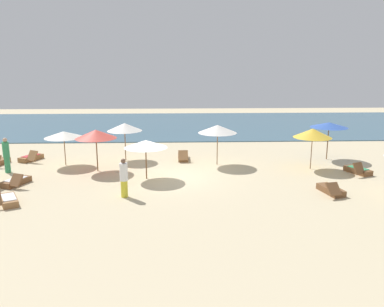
% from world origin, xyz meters
% --- Properties ---
extents(ground_plane, '(60.00, 60.00, 0.00)m').
position_xyz_m(ground_plane, '(0.00, 0.00, 0.00)').
color(ground_plane, beige).
extents(ocean_water, '(48.00, 16.00, 0.06)m').
position_xyz_m(ocean_water, '(0.00, 17.00, 0.03)').
color(ocean_water, '#3D6075').
rests_on(ocean_water, ground_plane).
extents(umbrella_0, '(2.18, 2.18, 2.01)m').
position_xyz_m(umbrella_0, '(-1.22, -0.14, 1.82)').
color(umbrella_0, brown).
rests_on(umbrella_0, ground_plane).
extents(umbrella_1, '(2.23, 2.23, 2.28)m').
position_xyz_m(umbrella_1, '(9.51, 3.61, 2.12)').
color(umbrella_1, brown).
rests_on(umbrella_1, ground_plane).
extents(umbrella_3, '(2.09, 2.09, 2.26)m').
position_xyz_m(umbrella_3, '(-2.79, 3.90, 2.02)').
color(umbrella_3, brown).
rests_on(umbrella_3, ground_plane).
extents(umbrella_4, '(2.22, 2.22, 2.33)m').
position_xyz_m(umbrella_4, '(2.67, 2.56, 2.10)').
color(umbrella_4, brown).
rests_on(umbrella_4, ground_plane).
extents(umbrella_5, '(2.09, 2.09, 2.28)m').
position_xyz_m(umbrella_5, '(7.80, 1.45, 2.03)').
color(umbrella_5, brown).
rests_on(umbrella_5, ground_plane).
extents(umbrella_6, '(2.22, 2.22, 2.29)m').
position_xyz_m(umbrella_6, '(-4.01, 1.44, 2.05)').
color(umbrella_6, brown).
rests_on(umbrella_6, ground_plane).
extents(umbrella_8, '(2.16, 2.16, 1.98)m').
position_xyz_m(umbrella_8, '(-6.09, 2.72, 1.80)').
color(umbrella_8, brown).
rests_on(umbrella_8, ground_plane).
extents(lounger_0, '(1.28, 1.74, 0.73)m').
position_xyz_m(lounger_0, '(-8.48, 3.90, 0.18)').
color(lounger_0, olive).
rests_on(lounger_0, ground_plane).
extents(lounger_1, '(0.62, 1.69, 0.69)m').
position_xyz_m(lounger_1, '(0.71, 3.80, 0.18)').
color(lounger_1, olive).
rests_on(lounger_1, ground_plane).
extents(lounger_2, '(1.20, 1.78, 0.70)m').
position_xyz_m(lounger_2, '(-7.49, -1.00, 0.18)').
color(lounger_2, brown).
rests_on(lounger_2, ground_plane).
extents(lounger_4, '(0.95, 1.79, 0.67)m').
position_xyz_m(lounger_4, '(7.36, -2.79, 0.17)').
color(lounger_4, brown).
rests_on(lounger_4, ground_plane).
extents(lounger_5, '(1.30, 1.74, 0.72)m').
position_xyz_m(lounger_5, '(-6.81, -3.66, 0.18)').
color(lounger_5, olive).
rests_on(lounger_5, ground_plane).
extents(lounger_6, '(1.18, 1.73, 0.74)m').
position_xyz_m(lounger_6, '(10.03, 0.40, 0.18)').
color(lounger_6, brown).
rests_on(lounger_6, ground_plane).
extents(person_0, '(0.38, 0.38, 1.75)m').
position_xyz_m(person_0, '(-1.99, -2.92, 0.88)').
color(person_0, yellow).
rests_on(person_0, ground_plane).
extents(person_1, '(0.35, 0.35, 1.91)m').
position_xyz_m(person_1, '(-8.80, 1.29, 0.97)').
color(person_1, '#338C59').
rests_on(person_1, ground_plane).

